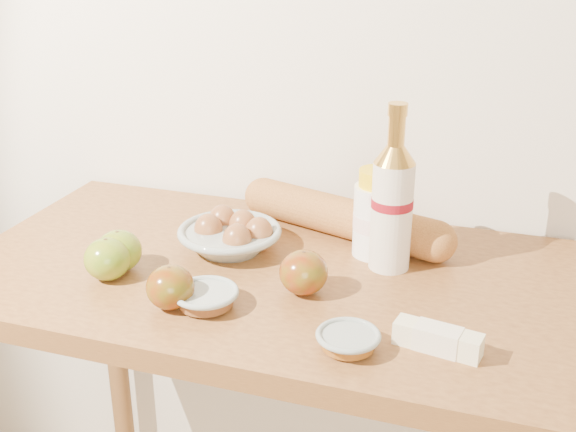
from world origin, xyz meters
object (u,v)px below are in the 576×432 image
(bourbon_bottle, at_px, (392,204))
(cream_bottle, at_px, (376,216))
(egg_bowl, at_px, (231,235))
(table, at_px, (293,333))
(baguette, at_px, (343,217))

(bourbon_bottle, relative_size, cream_bottle, 1.81)
(cream_bottle, bearing_deg, egg_bowl, -146.07)
(table, bearing_deg, cream_bottle, 45.25)
(bourbon_bottle, xyz_separation_m, egg_bowl, (-0.29, -0.02, -0.09))
(egg_bowl, bearing_deg, cream_bottle, 13.97)
(table, distance_m, cream_bottle, 0.26)
(bourbon_bottle, distance_m, cream_bottle, 0.07)
(baguette, bearing_deg, egg_bowl, -128.68)
(table, height_order, egg_bowl, egg_bowl)
(table, relative_size, baguette, 2.56)
(bourbon_bottle, relative_size, baguette, 0.64)
(table, xyz_separation_m, baguette, (0.04, 0.18, 0.16))
(baguette, bearing_deg, table, -86.48)
(bourbon_bottle, bearing_deg, cream_bottle, 132.30)
(egg_bowl, bearing_deg, bourbon_bottle, 3.96)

